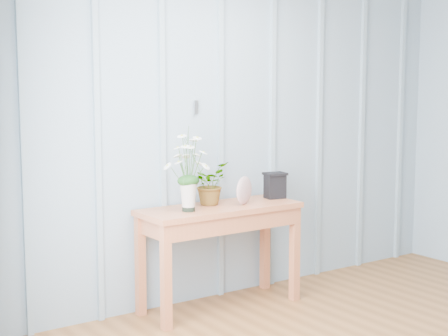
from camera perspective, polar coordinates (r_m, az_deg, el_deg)
room_shell at (r=4.31m, az=12.72°, el=11.68°), size 4.00×4.50×2.50m
sideboard at (r=4.95m, az=-0.33°, el=-4.47°), size 1.20×0.45×0.75m
daisy_vase at (r=4.68m, az=-2.99°, el=0.53°), size 0.39×0.30×0.55m
spider_plant at (r=4.96m, az=-1.23°, el=-1.31°), size 0.36×0.35×0.31m
felt_disc_vessel at (r=4.98m, az=1.68°, el=-1.87°), size 0.21×0.14×0.21m
carved_box at (r=5.25m, az=4.26°, el=-1.43°), size 0.18×0.15×0.20m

